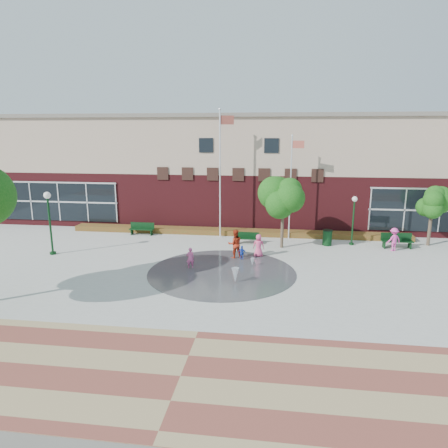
# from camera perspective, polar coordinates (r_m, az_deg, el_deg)

# --- Properties ---
(ground) EXTENTS (120.00, 120.00, 0.00)m
(ground) POSITION_cam_1_polar(r_m,az_deg,el_deg) (20.10, -1.50, -9.82)
(ground) COLOR #666056
(ground) RESTS_ON ground
(plaza_concrete) EXTENTS (46.00, 18.00, 0.01)m
(plaza_concrete) POSITION_cam_1_polar(r_m,az_deg,el_deg) (23.80, 0.00, -6.10)
(plaza_concrete) COLOR #A8A8A0
(plaza_concrete) RESTS_ON ground
(paver_band) EXTENTS (46.00, 6.00, 0.01)m
(paver_band) POSITION_cam_1_polar(r_m,az_deg,el_deg) (14.03, -6.25, -20.83)
(paver_band) COLOR brown
(paver_band) RESTS_ON ground
(splash_pad) EXTENTS (8.40, 8.40, 0.01)m
(splash_pad) POSITION_cam_1_polar(r_m,az_deg,el_deg) (22.86, -0.33, -6.92)
(splash_pad) COLOR #383A3D
(splash_pad) RESTS_ON ground
(library_building) EXTENTS (44.40, 10.40, 9.20)m
(library_building) POSITION_cam_1_polar(r_m,az_deg,el_deg) (36.03, 2.81, 7.99)
(library_building) COLOR #57171C
(library_building) RESTS_ON ground
(flower_bed) EXTENTS (26.00, 1.20, 0.40)m
(flower_bed) POSITION_cam_1_polar(r_m,az_deg,el_deg) (31.03, 1.82, -1.54)
(flower_bed) COLOR #9F2A17
(flower_bed) RESTS_ON ground
(flagpole_left) EXTENTS (1.06, 0.43, 9.46)m
(flagpole_left) POSITION_cam_1_polar(r_m,az_deg,el_deg) (29.41, -0.47, 8.08)
(flagpole_left) COLOR white
(flagpole_left) RESTS_ON ground
(flagpole_right) EXTENTS (0.93, 0.26, 7.64)m
(flagpole_right) POSITION_cam_1_polar(r_m,az_deg,el_deg) (29.45, 9.58, 5.96)
(flagpole_right) COLOR white
(flagpole_right) RESTS_ON ground
(lamp_left) EXTENTS (0.44, 0.44, 4.12)m
(lamp_left) POSITION_cam_1_polar(r_m,az_deg,el_deg) (27.79, -23.69, 1.04)
(lamp_left) COLOR black
(lamp_left) RESTS_ON ground
(lamp_right) EXTENTS (0.37, 0.37, 3.48)m
(lamp_right) POSITION_cam_1_polar(r_m,az_deg,el_deg) (29.14, 18.02, 1.22)
(lamp_right) COLOR black
(lamp_right) RESTS_ON ground
(bench_left) EXTENTS (1.89, 0.53, 0.95)m
(bench_left) POSITION_cam_1_polar(r_m,az_deg,el_deg) (31.53, -11.66, -1.00)
(bench_left) COLOR black
(bench_left) RESTS_ON ground
(bench_mid) EXTENTS (1.67, 0.50, 0.83)m
(bench_mid) POSITION_cam_1_polar(r_m,az_deg,el_deg) (28.45, 3.35, -2.35)
(bench_mid) COLOR black
(bench_mid) RESTS_ON ground
(bench_right) EXTENTS (2.09, 0.67, 1.04)m
(bench_right) POSITION_cam_1_polar(r_m,az_deg,el_deg) (29.81, 23.45, -2.58)
(bench_right) COLOR black
(bench_right) RESTS_ON ground
(trash_can) EXTENTS (0.69, 0.69, 1.12)m
(trash_can) POSITION_cam_1_polar(r_m,az_deg,el_deg) (28.89, 14.54, -1.89)
(trash_can) COLOR black
(trash_can) RESTS_ON ground
(tree_mid) EXTENTS (2.97, 2.97, 5.01)m
(tree_mid) POSITION_cam_1_polar(r_m,az_deg,el_deg) (27.06, 8.47, 4.06)
(tree_mid) COLOR #433427
(tree_mid) RESTS_ON ground
(tree_small_right) EXTENTS (2.48, 2.48, 4.23)m
(tree_small_right) POSITION_cam_1_polar(r_m,az_deg,el_deg) (30.91, 27.67, 2.76)
(tree_small_right) COLOR #433427
(tree_small_right) RESTS_ON ground
(water_jet_a) EXTENTS (0.41, 0.41, 0.79)m
(water_jet_a) POSITION_cam_1_polar(r_m,az_deg,el_deg) (21.35, 1.61, -8.41)
(water_jet_a) COLOR white
(water_jet_a) RESTS_ON ground
(water_jet_b) EXTENTS (0.22, 0.22, 0.49)m
(water_jet_b) POSITION_cam_1_polar(r_m,az_deg,el_deg) (23.90, 4.05, -6.06)
(water_jet_b) COLOR white
(water_jet_b) RESTS_ON ground
(child_splash) EXTENTS (0.54, 0.45, 1.26)m
(child_splash) POSITION_cam_1_polar(r_m,az_deg,el_deg) (23.39, -4.85, -4.87)
(child_splash) COLOR #E85695
(child_splash) RESTS_ON ground
(adult_red) EXTENTS (1.07, 0.95, 1.84)m
(adult_red) POSITION_cam_1_polar(r_m,az_deg,el_deg) (25.12, 1.58, -2.87)
(adult_red) COLOR #B02C15
(adult_red) RESTS_ON ground
(adult_pink) EXTENTS (0.74, 0.50, 1.48)m
(adult_pink) POSITION_cam_1_polar(r_m,az_deg,el_deg) (25.53, 4.96, -3.09)
(adult_pink) COLOR #EF4D81
(adult_pink) RESTS_ON ground
(child_blue) EXTENTS (0.57, 0.33, 0.92)m
(child_blue) POSITION_cam_1_polar(r_m,az_deg,el_deg) (24.88, 2.59, -4.15)
(child_blue) COLOR blue
(child_blue) RESTS_ON ground
(person_bench) EXTENTS (1.18, 0.95, 1.59)m
(person_bench) POSITION_cam_1_polar(r_m,az_deg,el_deg) (28.94, 23.08, -2.06)
(person_bench) COLOR #E842A6
(person_bench) RESTS_ON ground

